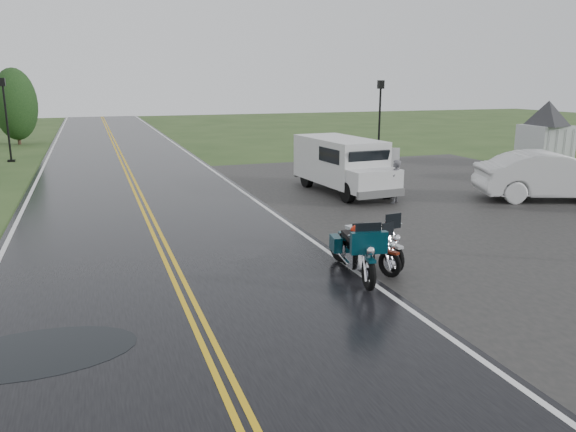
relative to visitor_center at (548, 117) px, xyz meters
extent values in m
plane|color=#2D471E|center=(-20.00, -12.00, -2.40)|extent=(120.00, 120.00, 0.00)
cube|color=black|center=(-20.00, -2.00, -2.38)|extent=(8.00, 100.00, 0.04)
cube|color=black|center=(-9.00, -7.00, -2.38)|extent=(14.00, 24.00, 0.03)
imported|color=#525157|center=(-11.74, -5.60, -1.65)|extent=(0.64, 0.64, 1.50)
imported|color=silver|center=(-6.21, -6.94, -1.55)|extent=(5.45, 3.43, 1.69)
camera|label=1|loc=(-21.54, -22.32, 1.76)|focal=35.00mm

